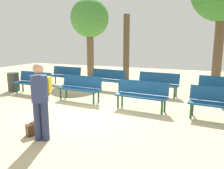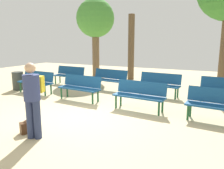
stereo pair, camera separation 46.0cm
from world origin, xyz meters
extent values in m
plane|color=#CCB789|center=(0.00, 0.00, 0.00)|extent=(24.00, 24.00, 0.00)
cube|color=navy|center=(-3.25, 1.76, 0.43)|extent=(1.62, 0.53, 0.05)
cube|color=navy|center=(-3.23, 1.96, 0.68)|extent=(1.60, 0.22, 0.40)
cylinder|color=#194C28|center=(-3.95, 1.64, 0.20)|extent=(0.06, 0.06, 0.40)
cylinder|color=#194C28|center=(-2.56, 1.56, 0.20)|extent=(0.06, 0.06, 0.40)
cylinder|color=#194C28|center=(-3.93, 1.96, 0.20)|extent=(0.06, 0.06, 0.40)
cylinder|color=#194C28|center=(-2.54, 1.88, 0.20)|extent=(0.06, 0.06, 0.40)
cube|color=navy|center=(-1.00, 1.59, 0.43)|extent=(1.63, 0.57, 0.05)
cube|color=navy|center=(-0.99, 1.78, 0.68)|extent=(1.60, 0.25, 0.40)
cylinder|color=#194C28|center=(-1.71, 1.48, 0.20)|extent=(0.06, 0.06, 0.40)
cylinder|color=#194C28|center=(-0.32, 1.37, 0.20)|extent=(0.06, 0.06, 0.40)
cylinder|color=#194C28|center=(-1.69, 1.80, 0.20)|extent=(0.06, 0.06, 0.40)
cylinder|color=#194C28|center=(-0.29, 1.69, 0.20)|extent=(0.06, 0.06, 0.40)
cube|color=navy|center=(1.30, 1.39, 0.43)|extent=(1.63, 0.57, 0.05)
cube|color=navy|center=(1.31, 1.59, 0.68)|extent=(1.60, 0.25, 0.40)
cylinder|color=#194C28|center=(0.58, 1.28, 0.20)|extent=(0.06, 0.06, 0.40)
cylinder|color=#194C28|center=(1.98, 1.17, 0.20)|extent=(0.06, 0.06, 0.40)
cylinder|color=#194C28|center=(0.61, 1.60, 0.20)|extent=(0.06, 0.06, 0.40)
cylinder|color=#194C28|center=(2.01, 1.49, 0.20)|extent=(0.06, 0.06, 0.40)
cube|color=navy|center=(3.48, 1.26, 0.43)|extent=(1.63, 0.57, 0.05)
cube|color=navy|center=(3.50, 1.46, 0.68)|extent=(1.60, 0.25, 0.40)
cylinder|color=#194C28|center=(2.77, 1.15, 0.20)|extent=(0.06, 0.06, 0.40)
cylinder|color=#194C28|center=(2.79, 1.47, 0.20)|extent=(0.06, 0.06, 0.40)
cube|color=navy|center=(-3.10, 3.77, 0.43)|extent=(1.63, 0.57, 0.05)
cube|color=navy|center=(-3.09, 3.97, 0.68)|extent=(1.60, 0.25, 0.40)
cylinder|color=#194C28|center=(-3.81, 3.67, 0.20)|extent=(0.06, 0.06, 0.40)
cylinder|color=#194C28|center=(-2.42, 3.56, 0.20)|extent=(0.06, 0.06, 0.40)
cylinder|color=#194C28|center=(-3.79, 3.99, 0.20)|extent=(0.06, 0.06, 0.40)
cylinder|color=#194C28|center=(-2.39, 3.88, 0.20)|extent=(0.06, 0.06, 0.40)
cube|color=navy|center=(-0.83, 3.57, 0.43)|extent=(1.64, 0.60, 0.05)
cube|color=navy|center=(-0.81, 3.77, 0.68)|extent=(1.60, 0.29, 0.40)
cylinder|color=#194C28|center=(-1.54, 3.48, 0.20)|extent=(0.06, 0.06, 0.40)
cylinder|color=#194C28|center=(-0.15, 3.34, 0.20)|extent=(0.06, 0.06, 0.40)
cylinder|color=#194C28|center=(-1.51, 3.80, 0.20)|extent=(0.06, 0.06, 0.40)
cylinder|color=#194C28|center=(-0.12, 3.65, 0.20)|extent=(0.06, 0.06, 0.40)
cube|color=navy|center=(1.39, 3.41, 0.43)|extent=(1.63, 0.58, 0.05)
cube|color=navy|center=(1.41, 3.61, 0.68)|extent=(1.60, 0.26, 0.40)
cylinder|color=#194C28|center=(0.68, 3.31, 0.20)|extent=(0.06, 0.06, 0.40)
cylinder|color=#194C28|center=(2.07, 3.19, 0.20)|extent=(0.06, 0.06, 0.40)
cylinder|color=#194C28|center=(0.71, 3.63, 0.20)|extent=(0.06, 0.06, 0.40)
cylinder|color=#194C28|center=(2.10, 3.51, 0.20)|extent=(0.06, 0.06, 0.40)
cube|color=navy|center=(3.65, 3.25, 0.43)|extent=(1.64, 0.61, 0.05)
cube|color=navy|center=(3.67, 3.45, 0.68)|extent=(1.60, 0.30, 0.40)
cylinder|color=#194C28|center=(2.93, 3.17, 0.20)|extent=(0.06, 0.06, 0.40)
cylinder|color=#194C28|center=(2.97, 3.49, 0.20)|extent=(0.06, 0.06, 0.40)
cylinder|color=brown|center=(-0.97, 6.58, 1.74)|extent=(0.34, 0.34, 3.48)
cylinder|color=brown|center=(3.58, 7.02, 1.78)|extent=(0.44, 0.44, 3.56)
cylinder|color=brown|center=(-3.25, 6.72, 1.36)|extent=(0.41, 0.41, 2.72)
sphere|color=#478E38|center=(-3.25, 6.72, 3.38)|extent=(2.20, 2.20, 2.20)
cylinder|color=navy|center=(-0.01, -1.47, 0.42)|extent=(0.16, 0.16, 0.85)
cylinder|color=navy|center=(-0.16, -1.52, 0.42)|extent=(0.16, 0.16, 0.85)
cylinder|color=navy|center=(-0.08, -1.50, 1.12)|extent=(0.43, 0.43, 0.55)
sphere|color=tan|center=(-0.08, -1.50, 1.54)|extent=(0.22, 0.22, 0.22)
cube|color=yellow|center=(-0.16, -1.25, 1.15)|extent=(0.32, 0.26, 0.36)
cube|color=#4C2D19|center=(-0.44, -1.35, 0.13)|extent=(0.31, 0.37, 0.26)
torus|color=#4C2D19|center=(-0.44, -1.35, 0.28)|extent=(0.16, 0.16, 0.02)
cylinder|color=#383D38|center=(-4.40, 1.93, 0.39)|extent=(0.47, 0.47, 0.78)
camera|label=1|loc=(3.02, -5.08, 2.09)|focal=35.90mm
camera|label=2|loc=(3.44, -4.89, 2.09)|focal=35.90mm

